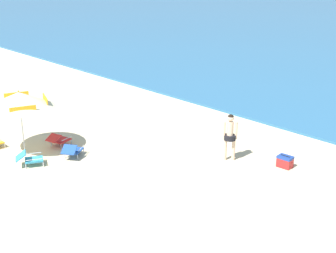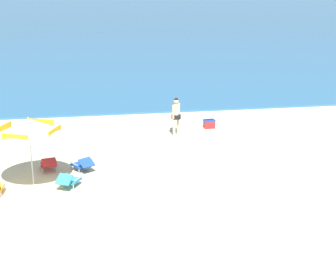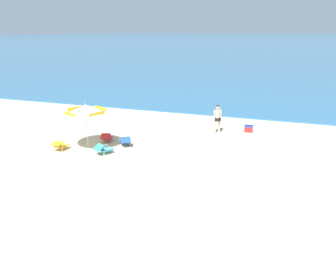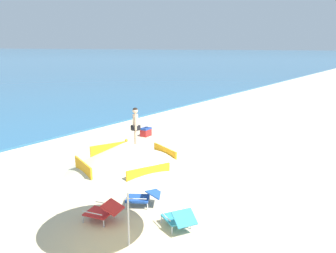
% 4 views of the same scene
% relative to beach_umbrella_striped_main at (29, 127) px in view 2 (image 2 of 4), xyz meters
% --- Properties ---
extents(ground_plane, '(800.00, 800.00, 0.00)m').
position_rel_beach_umbrella_striped_main_xyz_m(ground_plane, '(5.91, -3.86, -1.98)').
color(ground_plane, beige).
extents(beach_umbrella_striped_main, '(3.36, 3.37, 2.32)m').
position_rel_beach_umbrella_striped_main_xyz_m(beach_umbrella_striped_main, '(0.00, 0.00, 0.00)').
color(beach_umbrella_striped_main, silver).
rests_on(beach_umbrella_striped_main, ground).
extents(lounge_chair_under_umbrella, '(0.92, 1.03, 0.52)m').
position_rel_beach_umbrella_striped_main_xyz_m(lounge_chair_under_umbrella, '(1.63, 0.95, -1.71)').
color(lounge_chair_under_umbrella, '#1E4799').
rests_on(lounge_chair_under_umbrella, ground).
extents(lounge_chair_beside_umbrella, '(0.89, 1.03, 0.53)m').
position_rel_beach_umbrella_striped_main_xyz_m(lounge_chair_beside_umbrella, '(1.17, -0.48, -1.71)').
color(lounge_chair_beside_umbrella, teal).
rests_on(lounge_chair_beside_umbrella, ground).
extents(lounge_chair_spare_folded, '(0.72, 0.98, 0.51)m').
position_rel_beach_umbrella_striped_main_xyz_m(lounge_chair_spare_folded, '(0.43, 1.18, -1.71)').
color(lounge_chair_spare_folded, red).
rests_on(lounge_chair_spare_folded, ground).
extents(person_standing_near_shore, '(0.41, 0.41, 1.68)m').
position_rel_beach_umbrella_striped_main_xyz_m(person_standing_near_shore, '(5.69, 4.68, -1.01)').
color(person_standing_near_shore, beige).
rests_on(person_standing_near_shore, ground).
extents(cooler_box, '(0.51, 0.38, 0.43)m').
position_rel_beach_umbrella_striped_main_xyz_m(cooler_box, '(7.41, 5.54, -1.78)').
color(cooler_box, red).
rests_on(cooler_box, ground).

